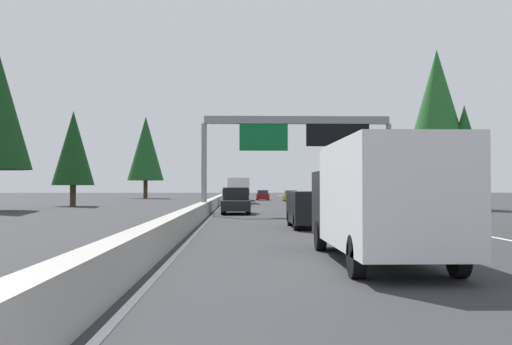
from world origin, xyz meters
name	(u,v)px	position (x,y,z in m)	size (l,w,h in m)	color
ground_plane	(219,206)	(60.00, 0.00, 0.00)	(320.00, 320.00, 0.00)	#2D2D30
median_barrier	(221,198)	(80.00, 0.30, 0.45)	(180.00, 0.56, 0.90)	#9E9B93
shoulder_stripe_right	(319,203)	(70.00, -11.52, 0.01)	(160.00, 0.16, 0.01)	silver
shoulder_stripe_median	(224,203)	(70.00, -0.25, 0.01)	(160.00, 0.16, 0.01)	silver
sign_gantry_overhead	(299,137)	(37.52, -6.03, 5.25)	(0.50, 12.68, 6.60)	gray
box_truck_distant_a	(379,198)	(11.16, -5.47, 1.61)	(8.50, 2.40, 2.95)	white
minivan_near_center	(312,207)	(24.70, -5.35, 0.95)	(5.00, 1.95, 1.69)	black
sedan_mid_left	(238,199)	(60.08, -1.95, 0.68)	(4.40, 1.80, 1.47)	black
sedan_far_left	(263,195)	(88.84, -5.53, 0.68)	(4.40, 1.80, 1.47)	maroon
bus_far_right	(237,188)	(86.80, -1.78, 1.72)	(11.50, 2.55, 3.10)	#1E4793
pickup_distant_b	(236,201)	(40.92, -1.80, 0.91)	(5.60, 2.00, 1.86)	black
sedan_far_center	(290,196)	(81.00, -9.00, 0.68)	(4.40, 1.80, 1.47)	#AD931E
box_truck_near_right	(239,190)	(70.22, -1.99, 1.61)	(8.50, 2.40, 2.95)	white
conifer_right_near	(437,112)	(49.49, -19.07, 8.37)	(6.06, 6.06, 13.76)	#4C3823
conifer_right_mid	(464,146)	(48.45, -21.05, 5.37)	(3.89, 3.89, 8.84)	#4C3823
conifer_right_far	(355,156)	(71.80, -16.07, 5.64)	(4.09, 4.09, 9.29)	#4C3823
conifer_left_mid	(73,148)	(59.20, 14.52, 5.78)	(4.19, 4.19, 9.52)	#4C3823
conifer_left_far	(146,149)	(103.74, 13.82, 8.48)	(6.14, 6.14, 13.95)	#4C3823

